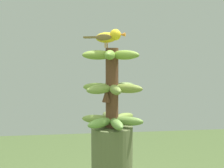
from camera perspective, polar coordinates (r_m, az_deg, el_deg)
The scene contains 2 objects.
banana_bunch at distance 1.18m, azimuth -0.02°, elevation -0.84°, with size 0.27×0.28×0.34m.
perched_bird at distance 1.16m, azimuth -0.69°, elevation 9.73°, with size 0.17×0.09×0.08m.
Camera 1 is at (-0.13, -1.16, 1.49)m, focal length 44.36 mm.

